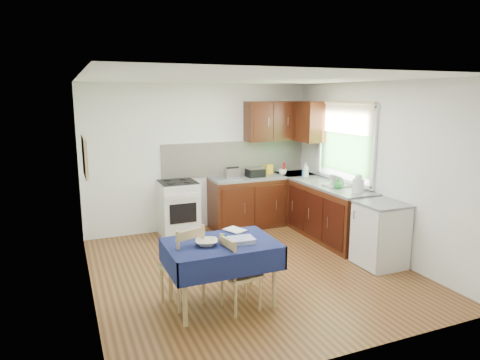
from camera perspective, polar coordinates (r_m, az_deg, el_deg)
name	(u,v)px	position (r m, az deg, el deg)	size (l,w,h in m)	color
floor	(250,269)	(5.87, 1.29, -11.83)	(4.20, 4.20, 0.00)	#4D2C14
ceiling	(250,79)	(5.41, 1.41, 13.35)	(4.00, 4.20, 0.02)	white
wall_back	(201,157)	(7.45, -5.24, 3.06)	(4.00, 0.02, 2.50)	white
wall_front	(351,222)	(3.74, 14.60, -5.39)	(4.00, 0.02, 2.50)	white
wall_left	(86,191)	(5.05, -19.88, -1.43)	(0.02, 4.20, 2.50)	silver
wall_right	(375,168)	(6.57, 17.51, 1.50)	(0.02, 4.20, 2.50)	white
base_cabinets	(292,207)	(7.38, 7.00, -3.55)	(1.90, 2.30, 0.86)	#331509
worktop_back	(263,177)	(7.61, 3.05, 0.44)	(1.90, 0.60, 0.04)	slate
worktop_right	(331,186)	(6.96, 12.01, -0.81)	(0.60, 1.70, 0.04)	slate
worktop_corner	(295,174)	(7.91, 7.30, 0.77)	(0.60, 0.60, 0.04)	slate
splashback	(236,158)	(7.66, -0.55, 2.95)	(2.70, 0.02, 0.60)	beige
upper_cabinets	(287,121)	(7.71, 6.34, 7.79)	(1.20, 0.85, 0.70)	#331509
stove	(178,208)	(7.18, -8.22, -3.75)	(0.60, 0.61, 0.92)	silver
window	(345,137)	(7.04, 13.86, 5.60)	(0.04, 1.48, 1.26)	#295925
fridge	(380,235)	(6.15, 18.22, -6.92)	(0.58, 0.60, 0.89)	silver
corkboard	(85,157)	(5.29, -19.99, 2.95)	(0.04, 0.62, 0.47)	#A37B51
dining_table	(221,251)	(4.75, -2.54, -9.47)	(1.20, 0.81, 0.73)	#101D42
chair_far	(184,263)	(4.82, -7.43, -10.94)	(0.52, 0.52, 0.92)	#A37B51
chair_near	(237,271)	(4.69, -0.35, -12.04)	(0.42, 0.42, 0.84)	#A37B51
toaster	(232,173)	(7.32, -1.01, 0.92)	(0.27, 0.16, 0.20)	#B6B6BB
sandwich_press	(255,172)	(7.49, 2.03, 1.09)	(0.29, 0.26, 0.17)	black
sauce_bottle	(284,168)	(7.73, 5.87, 1.54)	(0.05, 0.05, 0.22)	red
yellow_packet	(269,169)	(7.78, 3.88, 1.45)	(0.13, 0.09, 0.17)	yellow
dish_rack	(337,185)	(6.88, 12.76, -0.62)	(0.37, 0.28, 0.18)	gray
kettle	(358,184)	(6.48, 15.49, -0.55)	(0.16, 0.16, 0.28)	silver
cup	(283,172)	(7.70, 5.72, 1.08)	(0.14, 0.14, 0.11)	white
soap_bottle_a	(306,170)	(7.46, 8.75, 1.31)	(0.10, 0.10, 0.27)	silver
soap_bottle_b	(305,171)	(7.49, 8.72, 1.13)	(0.10, 0.10, 0.21)	#1D5FA9
soap_bottle_c	(338,184)	(6.67, 12.94, -0.46)	(0.13, 0.13, 0.16)	green
plate_bowl	(207,242)	(4.63, -4.48, -8.29)	(0.24, 0.24, 0.06)	#F7E6CA
book	(229,232)	(5.02, -1.43, -6.93)	(0.18, 0.25, 0.02)	white
spice_jar	(223,238)	(4.71, -2.33, -7.73)	(0.04, 0.04, 0.09)	#227F37
tea_towel	(241,240)	(4.69, 0.15, -8.02)	(0.28, 0.22, 0.05)	navy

